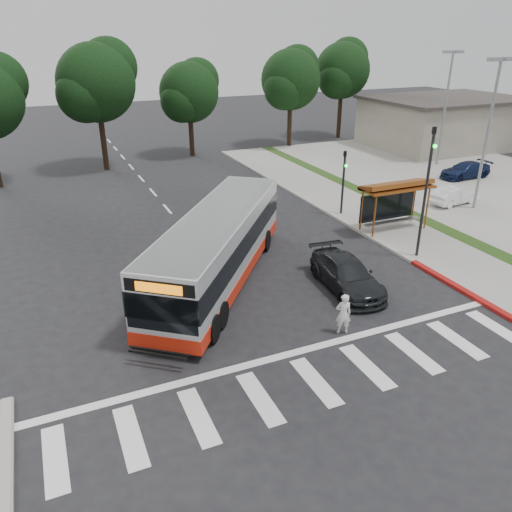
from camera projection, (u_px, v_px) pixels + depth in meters
ground at (254, 310)px, 20.42m from camera, size 140.00×140.00×0.00m
sidewalk_east at (364, 213)px, 31.12m from camera, size 4.00×40.00×0.12m
curb_east at (337, 218)px, 30.38m from camera, size 0.30×40.00×0.15m
curb_east_red at (459, 288)px, 22.03m from camera, size 0.32×6.00×0.15m
parking_lot at (483, 184)px, 37.21m from camera, size 18.00×36.00×0.10m
commercial_building at (444, 124)px, 48.92m from camera, size 14.00×10.00×4.40m
building_roof_cap at (448, 99)px, 47.95m from camera, size 14.60×10.60×0.30m
crosswalk_ladder at (316, 381)px, 16.25m from camera, size 18.00×2.60×0.01m
bus_shelter at (395, 191)px, 27.69m from camera, size 4.20×1.60×2.86m
traffic_signal_ne_tall at (427, 183)px, 23.61m from camera, size 0.18×0.37×6.50m
traffic_signal_ne_short at (344, 176)px, 30.02m from camera, size 0.18×0.37×4.00m
lot_light_front at (491, 115)px, 29.63m from camera, size 1.90×0.35×9.01m
lot_light_mid at (447, 93)px, 40.18m from camera, size 1.90×0.35×9.01m
tree_ne_a at (291, 79)px, 47.13m from camera, size 6.16×5.74×9.30m
tree_ne_b at (343, 69)px, 51.16m from camera, size 6.16×5.74×10.02m
tree_north_a at (97, 81)px, 38.63m from camera, size 6.60×6.15×10.17m
tree_north_b at (190, 91)px, 43.75m from camera, size 5.72×5.33×8.43m
transit_bus at (218, 249)px, 22.18m from camera, size 9.69×11.45×3.20m
pedestrian at (343, 314)px, 18.56m from camera, size 0.69×0.56×1.64m
dark_sedan at (347, 275)px, 21.87m from camera, size 2.41×4.92×1.38m
parked_car_1 at (455, 195)px, 32.52m from camera, size 3.64×1.65×1.16m
parked_car_3 at (465, 170)px, 38.37m from camera, size 4.15×1.72×1.20m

